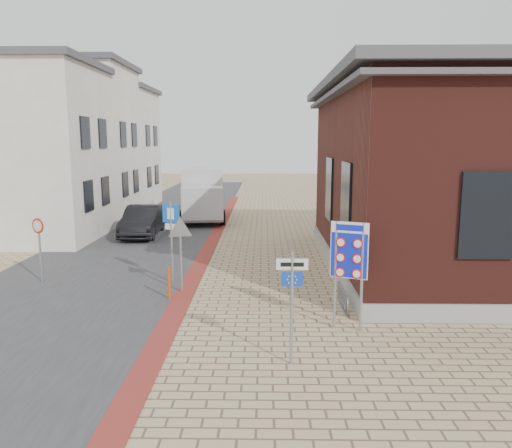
% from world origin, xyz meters
% --- Properties ---
extents(ground, '(120.00, 120.00, 0.00)m').
position_xyz_m(ground, '(0.00, 0.00, 0.00)').
color(ground, tan).
rests_on(ground, ground).
extents(road_strip, '(7.00, 60.00, 0.02)m').
position_xyz_m(road_strip, '(-5.50, 15.00, 0.01)').
color(road_strip, '#38383A').
rests_on(road_strip, ground).
extents(curb_strip, '(0.60, 40.00, 0.02)m').
position_xyz_m(curb_strip, '(-2.00, 10.00, 0.01)').
color(curb_strip, maroon).
rests_on(curb_strip, ground).
extents(brick_building, '(13.00, 13.00, 6.80)m').
position_xyz_m(brick_building, '(8.99, 7.00, 3.49)').
color(brick_building, gray).
rests_on(brick_building, ground).
extents(townhouse_near, '(7.40, 6.40, 8.30)m').
position_xyz_m(townhouse_near, '(-10.99, 12.00, 4.17)').
color(townhouse_near, beige).
rests_on(townhouse_near, ground).
extents(townhouse_mid, '(7.40, 6.40, 9.10)m').
position_xyz_m(townhouse_mid, '(-10.99, 18.00, 4.57)').
color(townhouse_mid, beige).
rests_on(townhouse_mid, ground).
extents(townhouse_far, '(7.40, 6.40, 8.30)m').
position_xyz_m(townhouse_far, '(-10.99, 24.00, 4.17)').
color(townhouse_far, beige).
rests_on(townhouse_far, ground).
extents(bike_rack, '(0.08, 1.80, 0.60)m').
position_xyz_m(bike_rack, '(2.65, 2.20, 0.26)').
color(bike_rack, slate).
rests_on(bike_rack, ground).
extents(sedan, '(1.73, 4.56, 1.49)m').
position_xyz_m(sedan, '(-5.56, 12.80, 0.74)').
color(sedan, black).
rests_on(sedan, ground).
extents(box_truck, '(3.01, 6.01, 3.02)m').
position_xyz_m(box_truck, '(-3.22, 17.74, 1.56)').
color(box_truck, slate).
rests_on(box_truck, ground).
extents(border_sign, '(0.88, 0.38, 2.71)m').
position_xyz_m(border_sign, '(2.50, 0.50, 1.95)').
color(border_sign, gray).
rests_on(border_sign, ground).
extents(essen_sign, '(0.65, 0.07, 2.42)m').
position_xyz_m(essen_sign, '(1.00, -1.50, 1.60)').
color(essen_sign, gray).
rests_on(essen_sign, ground).
extents(parking_sign, '(0.58, 0.23, 2.70)m').
position_xyz_m(parking_sign, '(-2.59, 4.50, 1.86)').
color(parking_sign, gray).
rests_on(parking_sign, ground).
extents(yield_sign, '(0.83, 0.20, 2.34)m').
position_xyz_m(yield_sign, '(-2.13, 3.50, 1.78)').
color(yield_sign, gray).
rests_on(yield_sign, ground).
extents(speed_sign, '(0.47, 0.24, 2.15)m').
position_xyz_m(speed_sign, '(-6.97, 4.58, 1.42)').
color(speed_sign, gray).
rests_on(speed_sign, ground).
extents(bollard, '(0.09, 0.09, 1.00)m').
position_xyz_m(bollard, '(-2.38, 2.80, 0.50)').
color(bollard, '#D7400B').
rests_on(bollard, ground).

